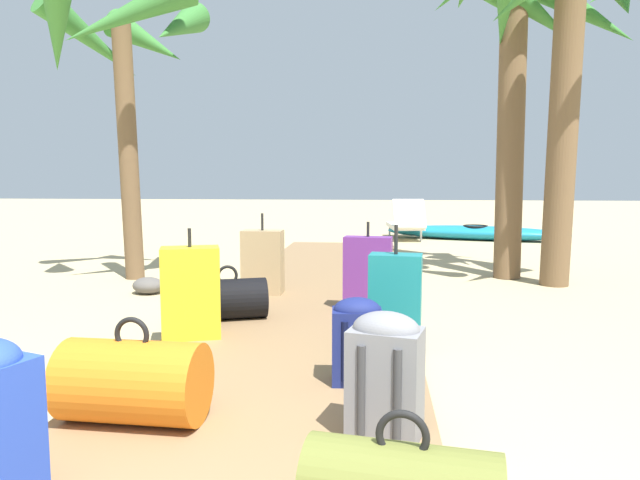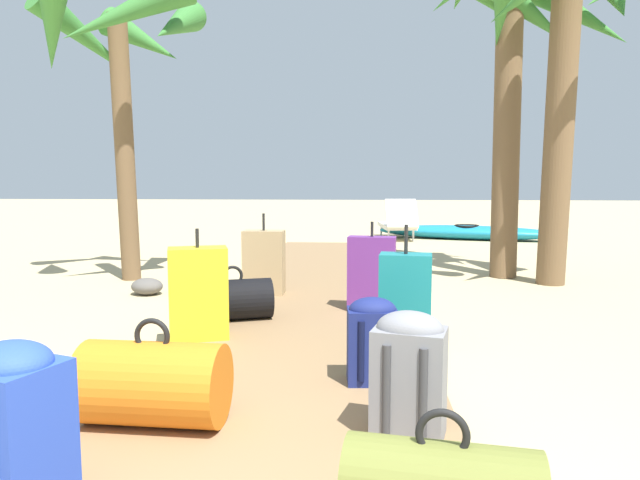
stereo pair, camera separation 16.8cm
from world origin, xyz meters
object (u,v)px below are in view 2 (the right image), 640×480
object	(u,v)px
lounge_chair	(398,223)
kayak	(467,232)
duffel_bag_black	(233,299)
backpack_navy	(372,338)
palm_tree_far_right	(564,31)
backpack_grey	(409,371)
backpack_blue	(13,427)
suitcase_tan	(264,262)
suitcase_purple	(372,273)
suitcase_yellow	(198,293)
palm_tree_near_right	(511,22)
palm_tree_near_left	(116,46)
duffel_bag_orange	(154,383)
suitcase_teal	(405,302)

from	to	relation	value
lounge_chair	kayak	distance (m)	1.39
duffel_bag_black	backpack_navy	bearing A→B (deg)	-50.96
palm_tree_far_right	backpack_grey	bearing A→B (deg)	-115.53
backpack_blue	suitcase_tan	xyz separation A→B (m)	(0.17, 3.67, -0.00)
suitcase_tan	suitcase_purple	bearing A→B (deg)	-31.21
suitcase_yellow	palm_tree_near_right	size ratio (longest dim) A/B	0.19
palm_tree_far_right	duffel_bag_black	bearing A→B (deg)	-146.13
backpack_grey	suitcase_yellow	xyz separation A→B (m)	(-1.33, 1.43, 0.03)
palm_tree_near_left	suitcase_yellow	bearing A→B (deg)	-57.49
duffel_bag_orange	backpack_navy	distance (m)	1.16
backpack_navy	suitcase_teal	bearing A→B (deg)	70.33
suitcase_yellow	lounge_chair	xyz separation A→B (m)	(1.85, 7.60, -0.07)
backpack_grey	backpack_blue	world-z (taller)	backpack_blue
backpack_navy	lounge_chair	bearing A→B (deg)	85.42
suitcase_purple	duffel_bag_black	xyz separation A→B (m)	(-1.09, -0.40, -0.15)
backpack_navy	backpack_blue	bearing A→B (deg)	-131.11
backpack_grey	kayak	bearing A→B (deg)	78.17
suitcase_purple	backpack_blue	size ratio (longest dim) A/B	1.28
palm_tree_near_left	kayak	xyz separation A→B (m)	(4.86, 5.10, -2.53)
kayak	suitcase_yellow	bearing A→B (deg)	-112.86
suitcase_teal	palm_tree_near_left	xyz separation A→B (m)	(-3.04, 2.71, 2.28)
suitcase_tan	duffel_bag_black	bearing A→B (deg)	-94.05
suitcase_teal	suitcase_yellow	bearing A→B (deg)	173.69
suitcase_teal	palm_tree_near_right	bearing A→B (deg)	66.72
backpack_grey	suitcase_tan	distance (m)	3.19
suitcase_yellow	suitcase_purple	distance (m)	1.53
palm_tree_far_right	suitcase_teal	bearing A→B (deg)	-123.63
palm_tree_near_right	kayak	xyz separation A→B (m)	(0.37, 4.43, -2.88)
backpack_grey	lounge_chair	distance (m)	9.04
lounge_chair	suitcase_tan	bearing A→B (deg)	-105.42
duffel_bag_orange	lounge_chair	distance (m)	9.13
duffel_bag_orange	lounge_chair	world-z (taller)	lounge_chair
palm_tree_near_left	lounge_chair	xyz separation A→B (m)	(3.49, 5.04, -2.34)
suitcase_yellow	palm_tree_near_left	size ratio (longest dim) A/B	0.23
backpack_navy	palm_tree_near_right	world-z (taller)	palm_tree_near_right
suitcase_tan	palm_tree_near_right	distance (m)	4.11
suitcase_yellow	palm_tree_near_right	bearing A→B (deg)	48.44
suitcase_tan	suitcase_teal	bearing A→B (deg)	-54.62
palm_tree_near_right	backpack_navy	bearing A→B (deg)	-112.73
palm_tree_near_right	palm_tree_far_right	world-z (taller)	palm_tree_near_right
duffel_bag_orange	lounge_chair	bearing A→B (deg)	79.53
suitcase_teal	lounge_chair	bearing A→B (deg)	86.69
palm_tree_near_right	duffel_bag_black	bearing A→B (deg)	-135.57
suitcase_tan	palm_tree_near_left	bearing A→B (deg)	151.20
suitcase_tan	duffel_bag_orange	bearing A→B (deg)	-89.87
suitcase_tan	palm_tree_near_left	size ratio (longest dim) A/B	0.23
backpack_grey	kayak	world-z (taller)	backpack_grey
duffel_bag_black	palm_tree_far_right	distance (m)	4.57
suitcase_yellow	backpack_blue	bearing A→B (deg)	-89.56
suitcase_purple	kayak	size ratio (longest dim) A/B	0.21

